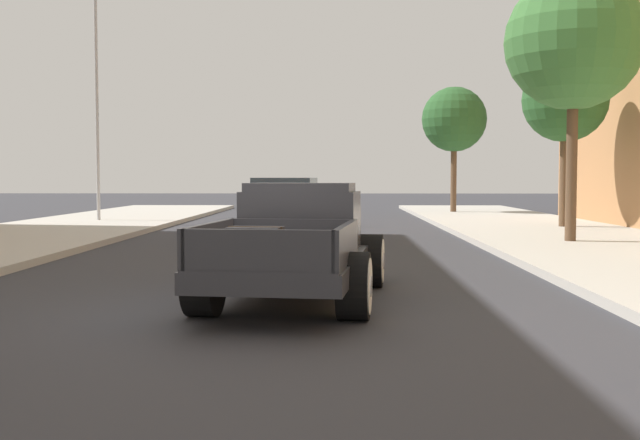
% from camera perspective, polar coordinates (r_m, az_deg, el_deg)
% --- Properties ---
extents(ground_plane, '(140.00, 140.00, 0.00)m').
position_cam_1_polar(ground_plane, '(9.31, -5.76, -7.03)').
color(ground_plane, '#333338').
extents(hotrod_truck_gunmetal, '(2.55, 5.07, 1.58)m').
position_cam_1_polar(hotrod_truck_gunmetal, '(10.42, -1.53, -1.74)').
color(hotrod_truck_gunmetal, '#333338').
rests_on(hotrod_truck_gunmetal, ground).
extents(car_background_red, '(2.10, 4.41, 1.65)m').
position_cam_1_polar(car_background_red, '(20.20, -2.58, 0.70)').
color(car_background_red, '#AD1E1E').
rests_on(car_background_red, ground).
extents(flagpole, '(1.74, 0.16, 9.16)m').
position_cam_1_polar(flagpole, '(28.25, -16.08, 11.47)').
color(flagpole, '#B2B2B7').
rests_on(flagpole, sidewalk_left).
extents(street_tree_second, '(3.22, 3.22, 6.32)m').
position_cam_1_polar(street_tree_second, '(19.16, 18.60, 12.62)').
color(street_tree_second, brown).
rests_on(street_tree_second, sidewalk_right).
extents(street_tree_third, '(2.60, 2.60, 5.19)m').
position_cam_1_polar(street_tree_third, '(24.56, 18.01, 8.58)').
color(street_tree_third, brown).
rests_on(street_tree_third, sidewalk_right).
extents(street_tree_farthest, '(2.85, 2.85, 5.49)m').
position_cam_1_polar(street_tree_farthest, '(33.99, 10.09, 7.45)').
color(street_tree_farthest, brown).
rests_on(street_tree_farthest, sidewalk_right).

